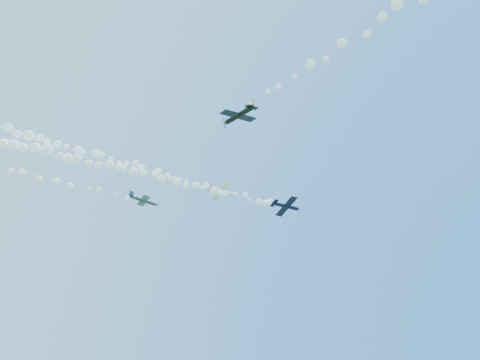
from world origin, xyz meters
TOP-DOWN VIEW (x-y plane):
  - plane_white at (9.81, 8.26)m, footprint 7.20×7.62m
  - smoke_trail_white at (-25.72, 14.36)m, footprint 66.84×13.67m
  - plane_navy at (22.94, -0.09)m, footprint 7.77×8.22m
  - smoke_trail_navy at (-12.62, 9.80)m, footprint 66.74×20.61m
  - plane_grey at (-9.60, 7.97)m, footprint 6.32×6.55m
  - plane_black at (-11.89, -24.95)m, footprint 6.13×6.23m

SIDE VIEW (x-z plane):
  - plane_black at x=-11.89m, z-range 39.62..42.08m
  - plane_grey at x=-9.60m, z-range 41.82..44.32m
  - smoke_trail_navy at x=-12.62m, z-range 48.35..51.38m
  - plane_navy at x=22.94m, z-range 48.84..51.29m
  - smoke_trail_white at x=-25.72m, z-range 51.33..54.37m
  - plane_white at x=9.81m, z-range 51.93..54.37m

